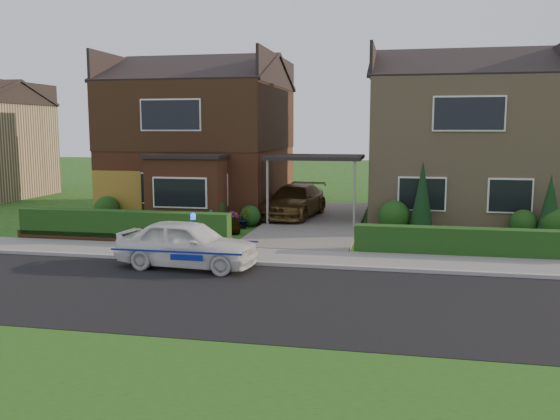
# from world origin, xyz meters

# --- Properties ---
(ground) EXTENTS (120.00, 120.00, 0.00)m
(ground) POSITION_xyz_m (0.00, 0.00, 0.00)
(ground) COLOR #144612
(ground) RESTS_ON ground
(road) EXTENTS (60.00, 6.00, 0.02)m
(road) POSITION_xyz_m (0.00, 0.00, 0.00)
(road) COLOR black
(road) RESTS_ON ground
(kerb) EXTENTS (60.00, 0.16, 0.12)m
(kerb) POSITION_xyz_m (0.00, 3.05, 0.06)
(kerb) COLOR #9E9993
(kerb) RESTS_ON ground
(sidewalk) EXTENTS (60.00, 2.00, 0.10)m
(sidewalk) POSITION_xyz_m (0.00, 4.10, 0.05)
(sidewalk) COLOR slate
(sidewalk) RESTS_ON ground
(grass_verge) EXTENTS (60.00, 4.00, 0.01)m
(grass_verge) POSITION_xyz_m (0.00, -5.00, 0.00)
(grass_verge) COLOR #144612
(grass_verge) RESTS_ON ground
(driveway) EXTENTS (3.80, 12.00, 0.12)m
(driveway) POSITION_xyz_m (0.00, 11.00, 0.06)
(driveway) COLOR #666059
(driveway) RESTS_ON ground
(house_left) EXTENTS (7.50, 9.53, 7.25)m
(house_left) POSITION_xyz_m (-5.78, 13.90, 3.81)
(house_left) COLOR brown
(house_left) RESTS_ON ground
(house_right) EXTENTS (7.50, 8.06, 7.25)m
(house_right) POSITION_xyz_m (5.80, 13.99, 3.66)
(house_right) COLOR tan
(house_right) RESTS_ON ground
(carport_link) EXTENTS (3.80, 3.00, 2.77)m
(carport_link) POSITION_xyz_m (0.00, 10.95, 2.66)
(carport_link) COLOR black
(carport_link) RESTS_ON ground
(garage_door) EXTENTS (2.20, 0.10, 2.10)m
(garage_door) POSITION_xyz_m (-8.25, 9.96, 1.05)
(garage_door) COLOR olive
(garage_door) RESTS_ON ground
(dwarf_wall) EXTENTS (7.70, 0.25, 0.36)m
(dwarf_wall) POSITION_xyz_m (-5.80, 5.30, 0.18)
(dwarf_wall) COLOR brown
(dwarf_wall) RESTS_ON ground
(hedge_left) EXTENTS (7.50, 0.55, 0.90)m
(hedge_left) POSITION_xyz_m (-5.80, 5.45, 0.00)
(hedge_left) COLOR #183410
(hedge_left) RESTS_ON ground
(hedge_right) EXTENTS (7.50, 0.55, 0.80)m
(hedge_right) POSITION_xyz_m (5.80, 5.35, 0.00)
(hedge_right) COLOR #183410
(hedge_right) RESTS_ON ground
(shrub_left_far) EXTENTS (1.08, 1.08, 1.08)m
(shrub_left_far) POSITION_xyz_m (-8.50, 9.50, 0.54)
(shrub_left_far) COLOR #183410
(shrub_left_far) RESTS_ON ground
(shrub_left_mid) EXTENTS (1.32, 1.32, 1.32)m
(shrub_left_mid) POSITION_xyz_m (-4.00, 9.30, 0.66)
(shrub_left_mid) COLOR #183410
(shrub_left_mid) RESTS_ON ground
(shrub_left_near) EXTENTS (0.84, 0.84, 0.84)m
(shrub_left_near) POSITION_xyz_m (-2.40, 9.60, 0.42)
(shrub_left_near) COLOR #183410
(shrub_left_near) RESTS_ON ground
(shrub_right_near) EXTENTS (1.20, 1.20, 1.20)m
(shrub_right_near) POSITION_xyz_m (3.20, 9.40, 0.60)
(shrub_right_near) COLOR #183410
(shrub_right_near) RESTS_ON ground
(shrub_right_mid) EXTENTS (0.96, 0.96, 0.96)m
(shrub_right_mid) POSITION_xyz_m (7.80, 9.50, 0.48)
(shrub_right_mid) COLOR #183410
(shrub_right_mid) RESTS_ON ground
(shrub_right_far) EXTENTS (1.08, 1.08, 1.08)m
(shrub_right_far) POSITION_xyz_m (8.80, 9.20, 0.54)
(shrub_right_far) COLOR #183410
(shrub_right_far) RESTS_ON ground
(conifer_a) EXTENTS (0.90, 0.90, 2.60)m
(conifer_a) POSITION_xyz_m (4.20, 9.20, 1.30)
(conifer_a) COLOR black
(conifer_a) RESTS_ON ground
(conifer_b) EXTENTS (0.90, 0.90, 2.20)m
(conifer_b) POSITION_xyz_m (8.60, 9.20, 1.10)
(conifer_b) COLOR black
(conifer_b) RESTS_ON ground
(police_car) EXTENTS (3.63, 4.06, 1.51)m
(police_car) POSITION_xyz_m (-2.37, 2.40, 0.67)
(police_car) COLOR white
(police_car) RESTS_ON ground
(driveway_car) EXTENTS (2.49, 4.85, 1.35)m
(driveway_car) POSITION_xyz_m (-1.00, 11.77, 0.79)
(driveway_car) COLOR brown
(driveway_car) RESTS_ON driveway
(potted_plant_a) EXTENTS (0.41, 0.29, 0.77)m
(potted_plant_a) POSITION_xyz_m (-3.66, 8.38, 0.39)
(potted_plant_a) COLOR gray
(potted_plant_a) RESTS_ON ground
(potted_plant_b) EXTENTS (0.54, 0.53, 0.76)m
(potted_plant_b) POSITION_xyz_m (-2.50, 9.00, 0.38)
(potted_plant_b) COLOR gray
(potted_plant_b) RESTS_ON ground
(potted_plant_c) EXTENTS (0.64, 0.64, 0.85)m
(potted_plant_c) POSITION_xyz_m (-2.50, 7.68, 0.43)
(potted_plant_c) COLOR gray
(potted_plant_c) RESTS_ON ground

